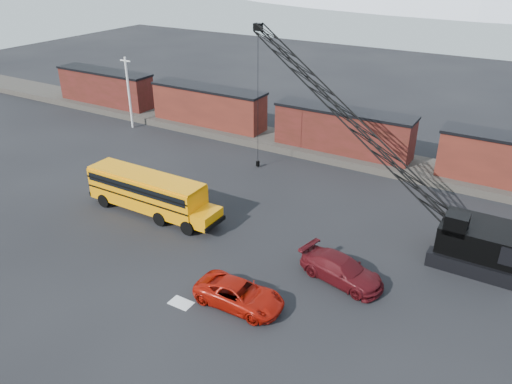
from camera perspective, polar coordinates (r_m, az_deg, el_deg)
ground at (r=33.20m, az=-4.91°, el=-8.51°), size 160.00×160.00×0.00m
gravel_berm at (r=50.33m, az=9.68°, el=4.38°), size 120.00×5.00×0.70m
boxcar_west_far at (r=67.19m, az=-16.82°, el=11.43°), size 13.70×3.10×4.17m
boxcar_west_near at (r=56.79m, az=-5.44°, el=9.79°), size 13.70×3.10×4.17m
boxcar_mid at (r=49.49m, az=9.90°, el=6.97°), size 13.70×3.10×4.17m
utility_pole at (r=58.55m, az=-14.33°, el=11.02°), size 1.40×0.24×8.00m
snow_patch at (r=30.45m, az=-8.56°, el=-12.43°), size 1.40×0.90×0.02m
school_bus at (r=39.35m, az=-12.02°, el=-0.04°), size 11.65×2.65×3.19m
red_pickup at (r=29.57m, az=-1.91°, el=-11.63°), size 5.41×2.56×1.49m
maroon_suv at (r=31.88m, az=9.76°, el=-8.74°), size 5.89×3.39×1.61m
crawler_crane at (r=38.32m, az=10.25°, el=8.62°), size 23.64×8.79×13.27m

